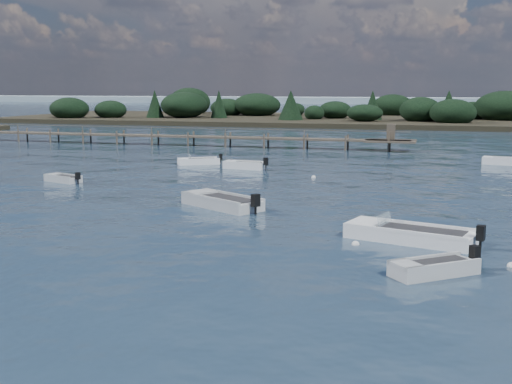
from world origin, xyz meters
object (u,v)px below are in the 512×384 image
(dinghy_extra_a, at_px, (434,271))
(tender_far_grey, at_px, (63,180))
(dinghy_extra_b, at_px, (198,162))
(dinghy_mid_white_a, at_px, (409,237))
(tender_far_grey_b, at_px, (503,163))
(jetty, at_px, (155,136))
(dinghy_mid_grey, at_px, (222,204))
(tender_far_white, at_px, (244,167))

(dinghy_extra_a, height_order, tender_far_grey, dinghy_extra_a)
(dinghy_extra_b, height_order, dinghy_mid_white_a, dinghy_mid_white_a)
(tender_far_grey, distance_m, tender_far_grey_b, 34.94)
(dinghy_extra_a, xyz_separation_m, jetty, (-30.42, 43.35, 0.83))
(tender_far_grey, height_order, jetty, jetty)
(dinghy_extra_a, bearing_deg, jetty, 125.06)
(dinghy_mid_grey, relative_size, tender_far_grey_b, 1.36)
(tender_far_grey, xyz_separation_m, jetty, (-5.96, 27.65, 0.85))
(tender_far_grey, relative_size, dinghy_extra_b, 0.86)
(dinghy_mid_white_a, height_order, jetty, jetty)
(dinghy_extra_a, height_order, dinghy_mid_white_a, dinghy_mid_white_a)
(dinghy_mid_grey, xyz_separation_m, tender_far_grey_b, (16.26, 24.32, -0.00))
(tender_far_grey, bearing_deg, tender_far_grey_b, 31.96)
(tender_far_white, bearing_deg, tender_far_grey_b, 22.98)
(dinghy_extra_b, bearing_deg, dinghy_mid_white_a, -51.36)
(tender_far_grey, relative_size, jetty, 0.05)
(tender_far_grey_b, relative_size, tender_far_white, 1.03)
(dinghy_mid_white_a, bearing_deg, dinghy_extra_a, -77.81)
(dinghy_extra_a, relative_size, tender_far_white, 0.86)
(dinghy_extra_a, xyz_separation_m, dinghy_extra_b, (-19.22, 27.59, -0.01))
(dinghy_extra_a, distance_m, jetty, 52.96)
(tender_far_grey_b, bearing_deg, tender_far_grey, -148.04)
(dinghy_extra_a, bearing_deg, tender_far_grey_b, 81.38)
(tender_far_grey, bearing_deg, dinghy_extra_b, 66.23)
(dinghy_extra_a, distance_m, dinghy_mid_grey, 14.84)
(dinghy_mid_white_a, bearing_deg, tender_far_white, 123.06)
(tender_far_grey, height_order, tender_far_white, tender_far_white)
(tender_far_grey_b, xyz_separation_m, tender_far_white, (-19.85, -8.42, -0.00))
(dinghy_mid_white_a, bearing_deg, dinghy_mid_grey, 153.42)
(jetty, bearing_deg, dinghy_mid_grey, -59.98)
(dinghy_mid_white_a, distance_m, jetty, 48.43)
(tender_far_grey_b, bearing_deg, dinghy_extra_b, -164.87)
(jetty, bearing_deg, dinghy_mid_white_a, -52.65)
(jetty, bearing_deg, dinghy_extra_b, -54.59)
(dinghy_extra_a, relative_size, dinghy_mid_white_a, 0.55)
(tender_far_grey, relative_size, tender_far_grey_b, 0.83)
(tender_far_grey, height_order, dinghy_mid_grey, dinghy_mid_grey)
(tender_far_grey, height_order, dinghy_mid_white_a, dinghy_mid_white_a)
(dinghy_mid_grey, bearing_deg, dinghy_mid_white_a, -26.58)
(tender_far_grey, xyz_separation_m, tender_far_grey_b, (29.65, 18.50, 0.04))
(dinghy_extra_b, distance_m, tender_far_grey_b, 25.29)
(dinghy_extra_b, xyz_separation_m, jetty, (-11.20, 15.76, 0.84))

